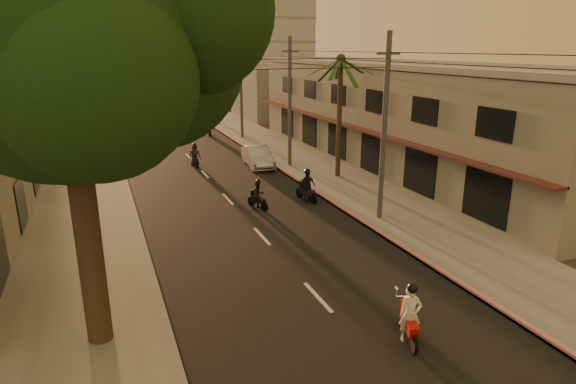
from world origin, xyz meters
name	(u,v)px	position (x,y,z in m)	size (l,w,h in m)	color
ground	(345,327)	(0.00, 0.00, 0.00)	(160.00, 160.00, 0.00)	#383023
road	(205,174)	(0.00, 20.00, 0.01)	(10.00, 140.00, 0.02)	black
sidewalk_right	(306,164)	(7.50, 20.00, 0.06)	(5.00, 140.00, 0.12)	slate
sidewalk_left	(86,185)	(-7.50, 20.00, 0.06)	(5.00, 140.00, 0.12)	slate
curb_stripe	(303,184)	(5.10, 15.00, 0.10)	(0.20, 60.00, 0.20)	red
shophouse_row	(400,114)	(13.95, 18.00, 3.65)	(8.80, 34.20, 7.30)	gray
distant_tower	(258,4)	(16.00, 56.00, 14.00)	(12.10, 12.10, 28.00)	#B7B5B2
broadleaf_tree	(80,39)	(-6.61, 2.14, 8.48)	(9.60, 8.70, 12.10)	black
palm_tree	(341,66)	(8.00, 16.00, 7.15)	(5.00, 5.00, 8.20)	black
utility_poles	(290,74)	(6.20, 20.00, 6.54)	(1.20, 48.26, 9.00)	#38383A
filler_right	(273,92)	(14.00, 45.00, 3.00)	(8.00, 14.00, 6.00)	gray
filler_left_far	(22,91)	(-14.00, 52.00, 3.50)	(8.00, 14.00, 7.00)	gray
scooter_red	(410,315)	(1.41, -1.27, 0.83)	(1.03, 1.80, 1.86)	black
scooter_mid_a	(258,195)	(1.10, 11.79, 0.75)	(1.13, 1.59, 1.63)	black
scooter_mid_b	(307,187)	(4.03, 12.03, 0.85)	(1.21, 1.90, 1.89)	black
scooter_far_a	(195,156)	(-0.15, 22.49, 0.78)	(0.83, 1.77, 1.73)	black
scooter_far_b	(210,128)	(3.63, 34.34, 0.83)	(1.38, 1.82, 1.82)	black
parked_car	(258,157)	(4.05, 20.78, 0.74)	(1.95, 4.60, 1.48)	#9FA1A7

